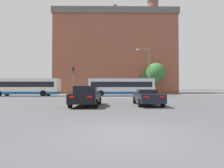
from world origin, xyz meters
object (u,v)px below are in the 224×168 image
car_saloon_left (86,96)px  traffic_light_near_left (73,77)px  pedestrian_waiting (155,89)px  bus_crossing_trailing (25,87)px  street_lamp_junction (147,67)px  bus_crossing_lead (121,87)px  traffic_light_far_right (140,81)px  car_roadster_right (147,97)px

car_saloon_left → traffic_light_near_left: (-3.61, 12.27, 2.24)m
car_saloon_left → pedestrian_waiting: bearing=65.9°
bus_crossing_trailing → traffic_light_near_left: (9.23, -4.03, 1.42)m
bus_crossing_trailing → street_lamp_junction: (20.99, -0.82, 3.32)m
bus_crossing_lead → street_lamp_junction: size_ratio=1.37×
car_saloon_left → traffic_light_far_right: 25.91m
car_saloon_left → bus_crossing_trailing: 20.77m
car_saloon_left → bus_crossing_trailing: (-12.84, 16.31, 0.82)m
traffic_light_near_left → street_lamp_junction: 12.34m
car_roadster_right → traffic_light_far_right: 24.11m
bus_crossing_trailing → car_saloon_left: bearing=-141.8°
street_lamp_junction → car_roadster_right: bearing=-102.2°
car_saloon_left → car_roadster_right: size_ratio=0.96×
bus_crossing_lead → bus_crossing_trailing: bus_crossing_trailing is taller
traffic_light_far_right → bus_crossing_lead: bearing=-120.9°
traffic_light_far_right → street_lamp_junction: size_ratio=0.54×
traffic_light_near_left → street_lamp_junction: (11.76, 3.21, 1.89)m
car_roadster_right → bus_crossing_lead: bearing=94.4°
bus_crossing_trailing → traffic_light_far_right: (21.41, 8.05, 1.36)m
street_lamp_junction → car_saloon_left: bearing=-117.8°
car_roadster_right → street_lamp_junction: 15.78m
car_roadster_right → bus_crossing_lead: 15.84m
car_saloon_left → bus_crossing_lead: size_ratio=0.42×
traffic_light_near_left → pedestrian_waiting: 19.93m
car_roadster_right → street_lamp_junction: street_lamp_junction is taller
car_saloon_left → bus_crossing_lead: bus_crossing_lead is taller
car_saloon_left → pedestrian_waiting: pedestrian_waiting is taller
car_saloon_left → bus_crossing_lead: 16.85m
car_saloon_left → street_lamp_junction: size_ratio=0.57×
bus_crossing_lead → traffic_light_far_right: 9.37m
pedestrian_waiting → traffic_light_far_right: bearing=-143.8°
car_saloon_left → traffic_light_far_right: (8.57, 24.35, 2.17)m
car_saloon_left → pedestrian_waiting: size_ratio=2.56×
traffic_light_near_left → pedestrian_waiting: traffic_light_near_left is taller
traffic_light_near_left → traffic_light_far_right: bearing=44.8°
car_roadster_right → bus_crossing_lead: size_ratio=0.43×
car_roadster_right → traffic_light_far_right: bearing=81.6°
traffic_light_far_right → bus_crossing_trailing: bearing=-159.4°
bus_crossing_lead → pedestrian_waiting: (8.06, 8.27, -0.53)m
traffic_light_far_right → pedestrian_waiting: (3.30, 0.32, -1.90)m
car_saloon_left → traffic_light_near_left: traffic_light_near_left is taller
car_roadster_right → traffic_light_near_left: bearing=126.6°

